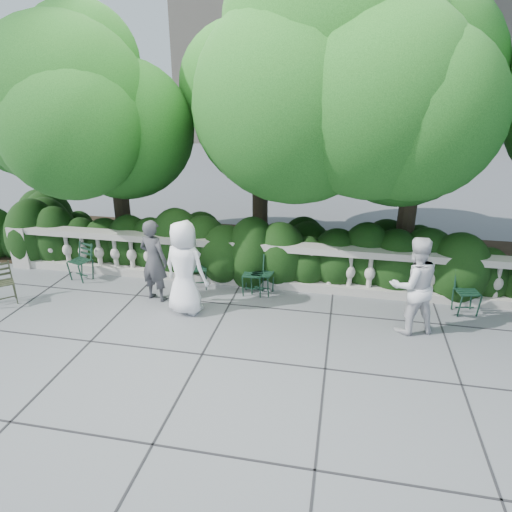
% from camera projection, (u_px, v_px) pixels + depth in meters
% --- Properties ---
extents(ground, '(90.00, 90.00, 0.00)m').
position_uv_depth(ground, '(245.00, 327.00, 8.28)').
color(ground, '#595C61').
rests_on(ground, ground).
extents(balustrade, '(12.00, 0.44, 1.00)m').
position_uv_depth(balustrade, '(263.00, 265.00, 9.74)').
color(balustrade, '#9E998E').
rests_on(balustrade, ground).
extents(shrub_hedge, '(15.00, 2.60, 1.70)m').
position_uv_depth(shrub_hedge, '(272.00, 265.00, 11.01)').
color(shrub_hedge, black).
rests_on(shrub_hedge, ground).
extents(tree_canopy, '(15.04, 6.52, 6.78)m').
position_uv_depth(tree_canopy, '(308.00, 90.00, 9.60)').
color(tree_canopy, '#3F3023').
rests_on(tree_canopy, ground).
extents(chair_a, '(0.57, 0.59, 0.84)m').
position_uv_depth(chair_a, '(77.00, 282.00, 10.10)').
color(chair_a, black).
rests_on(chair_a, ground).
extents(chair_b, '(0.44, 0.48, 0.84)m').
position_uv_depth(chair_b, '(252.00, 297.00, 9.40)').
color(chair_b, black).
rests_on(chair_b, ground).
extents(chair_c, '(0.51, 0.54, 0.84)m').
position_uv_depth(chair_c, '(260.00, 296.00, 9.44)').
color(chair_c, black).
rests_on(chair_c, ground).
extents(chair_d, '(0.56, 0.59, 0.84)m').
position_uv_depth(chair_d, '(198.00, 291.00, 9.68)').
color(chair_d, black).
rests_on(chair_d, ground).
extents(chair_e, '(0.53, 0.56, 0.84)m').
position_uv_depth(chair_e, '(467.00, 316.00, 8.64)').
color(chair_e, black).
rests_on(chair_e, ground).
extents(chair_weathered, '(0.65, 0.65, 0.84)m').
position_uv_depth(chair_weathered, '(8.00, 306.00, 9.03)').
color(chair_weathered, black).
rests_on(chair_weathered, ground).
extents(person_businessman, '(1.02, 0.80, 1.82)m').
position_uv_depth(person_businessman, '(185.00, 268.00, 8.51)').
color(person_businessman, white).
rests_on(person_businessman, ground).
extents(person_woman_grey, '(0.70, 0.55, 1.68)m').
position_uv_depth(person_woman_grey, '(154.00, 261.00, 9.02)').
color(person_woman_grey, '#3A3A3F').
rests_on(person_woman_grey, ground).
extents(person_casual_man, '(1.04, 0.93, 1.77)m').
position_uv_depth(person_casual_man, '(414.00, 286.00, 7.85)').
color(person_casual_man, silver).
rests_on(person_casual_man, ground).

